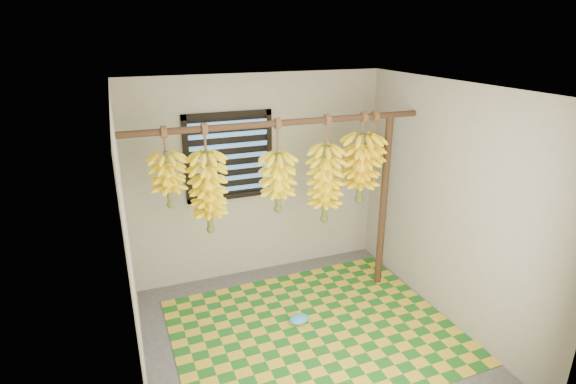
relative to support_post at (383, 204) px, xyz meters
name	(u,v)px	position (x,y,z in m)	size (l,w,h in m)	color
floor	(308,341)	(-1.20, -0.70, -1.00)	(3.00, 3.00, 0.01)	#464646
ceiling	(313,88)	(-1.20, -0.70, 1.40)	(3.00, 3.00, 0.01)	silver
wall_back	(259,178)	(-1.20, 0.80, 0.20)	(3.00, 0.01, 2.40)	gray
wall_left	(130,257)	(-2.71, -0.70, 0.20)	(0.01, 3.00, 2.40)	gray
wall_right	(450,205)	(0.30, -0.70, 0.20)	(0.01, 3.00, 2.40)	gray
window	(229,157)	(-1.55, 0.78, 0.50)	(1.00, 0.04, 1.00)	black
hanging_pole	(282,123)	(-1.20, 0.00, 1.00)	(0.06, 0.06, 3.00)	#472F1D
support_post	(383,204)	(0.00, 0.00, 0.00)	(0.08, 0.08, 2.00)	#472F1D
woven_mat	(314,330)	(-1.08, -0.58, -0.99)	(2.72, 2.17, 0.01)	#1C601D
plastic_bag	(299,319)	(-1.18, -0.42, -0.95)	(0.22, 0.16, 0.09)	#3A95D8
banana_bunch_a	(168,180)	(-2.30, 0.00, 0.56)	(0.32, 0.32, 0.75)	brown
banana_bunch_b	(208,192)	(-1.95, 0.00, 0.39)	(0.35, 0.35, 1.06)	brown
banana_bunch_c	(278,182)	(-1.25, 0.00, 0.41)	(0.34, 0.34, 0.95)	brown
banana_bunch_d	(325,184)	(-0.73, 0.00, 0.33)	(0.36, 0.36, 1.14)	brown
banana_bunch_e	(361,168)	(-0.32, 0.00, 0.45)	(0.41, 0.41, 0.97)	brown
banana_bunch_f	(372,155)	(-0.18, 0.00, 0.58)	(0.27, 0.27, 0.69)	brown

